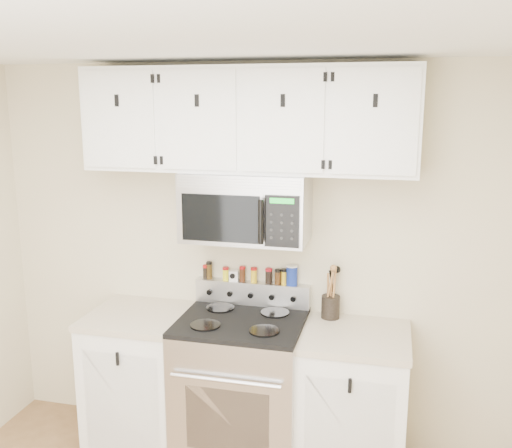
{
  "coord_description": "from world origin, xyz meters",
  "views": [
    {
      "loc": [
        0.87,
        -1.74,
        2.26
      ],
      "look_at": [
        0.09,
        1.45,
        1.55
      ],
      "focal_mm": 40.0,
      "sensor_mm": 36.0,
      "label": 1
    }
  ],
  "objects_px": {
    "range": "(242,388)",
    "salt_canister": "(292,275)",
    "utensil_crock": "(331,305)"
  },
  "relations": [
    {
      "from": "salt_canister",
      "to": "range",
      "type": "bearing_deg",
      "value": -132.75
    },
    {
      "from": "utensil_crock",
      "to": "range",
      "type": "bearing_deg",
      "value": -155.89
    },
    {
      "from": "utensil_crock",
      "to": "salt_canister",
      "type": "relative_size",
      "value": 2.55
    },
    {
      "from": "range",
      "to": "salt_canister",
      "type": "bearing_deg",
      "value": 47.25
    },
    {
      "from": "range",
      "to": "salt_canister",
      "type": "height_order",
      "value": "salt_canister"
    },
    {
      "from": "utensil_crock",
      "to": "salt_canister",
      "type": "bearing_deg",
      "value": 169.01
    },
    {
      "from": "range",
      "to": "utensil_crock",
      "type": "relative_size",
      "value": 3.27
    },
    {
      "from": "utensil_crock",
      "to": "salt_canister",
      "type": "distance_m",
      "value": 0.31
    },
    {
      "from": "range",
      "to": "utensil_crock",
      "type": "bearing_deg",
      "value": 24.11
    },
    {
      "from": "range",
      "to": "salt_canister",
      "type": "xyz_separation_m",
      "value": [
        0.26,
        0.28,
        0.68
      ]
    }
  ]
}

